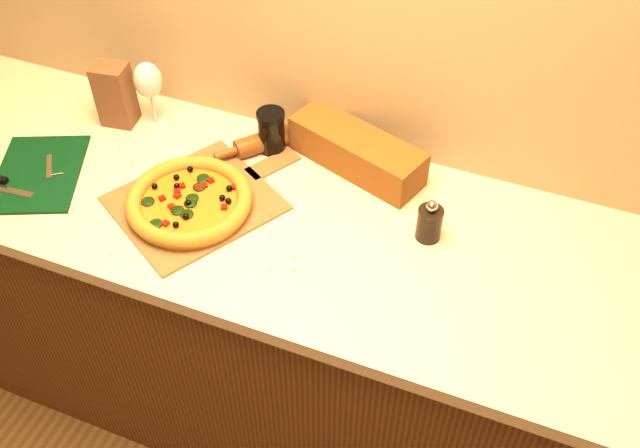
# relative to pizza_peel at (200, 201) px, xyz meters

# --- Properties ---
(cabinet) EXTENTS (2.80, 0.65, 0.86)m
(cabinet) POSITION_rel_pizza_peel_xyz_m (0.26, 0.03, -0.47)
(cabinet) COLOR #48240F
(cabinet) RESTS_ON ground
(countertop) EXTENTS (2.84, 0.68, 0.04)m
(countertop) POSITION_rel_pizza_peel_xyz_m (0.26, 0.03, -0.02)
(countertop) COLOR beige
(countertop) RESTS_ON cabinet
(pizza_peel) EXTENTS (0.48, 0.53, 0.01)m
(pizza_peel) POSITION_rel_pizza_peel_xyz_m (0.00, 0.00, 0.00)
(pizza_peel) COLOR brown
(pizza_peel) RESTS_ON countertop
(pizza) EXTENTS (0.31, 0.31, 0.04)m
(pizza) POSITION_rel_pizza_peel_xyz_m (-0.01, -0.03, 0.02)
(pizza) COLOR #AD702B
(pizza) RESTS_ON pizza_peel
(cutting_board) EXTENTS (0.32, 0.36, 0.02)m
(cutting_board) POSITION_rel_pizza_peel_xyz_m (-0.44, -0.07, 0.00)
(cutting_board) COLOR black
(cutting_board) RESTS_ON countertop
(pepper_grinder) EXTENTS (0.06, 0.06, 0.12)m
(pepper_grinder) POSITION_rel_pizza_peel_xyz_m (0.57, 0.10, 0.04)
(pepper_grinder) COLOR black
(pepper_grinder) RESTS_ON countertop
(rolling_pin) EXTENTS (0.28, 0.31, 0.05)m
(rolling_pin) POSITION_rel_pizza_peel_xyz_m (0.10, 0.29, 0.02)
(rolling_pin) COLOR #5D2A0F
(rolling_pin) RESTS_ON countertop
(bread_bag) EXTENTS (0.39, 0.23, 0.10)m
(bread_bag) POSITION_rel_pizza_peel_xyz_m (0.32, 0.27, 0.05)
(bread_bag) COLOR brown
(bread_bag) RESTS_ON countertop
(wine_glass) EXTENTS (0.08, 0.08, 0.19)m
(wine_glass) POSITION_rel_pizza_peel_xyz_m (-0.27, 0.24, 0.13)
(wine_glass) COLOR silver
(wine_glass) RESTS_ON countertop
(paper_bag) EXTENTS (0.10, 0.09, 0.18)m
(paper_bag) POSITION_rel_pizza_peel_xyz_m (-0.37, 0.21, 0.09)
(paper_bag) COLOR brown
(paper_bag) RESTS_ON countertop
(dark_jar) EXTENTS (0.08, 0.08, 0.12)m
(dark_jar) POSITION_rel_pizza_peel_xyz_m (0.09, 0.26, 0.06)
(dark_jar) COLOR black
(dark_jar) RESTS_ON countertop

